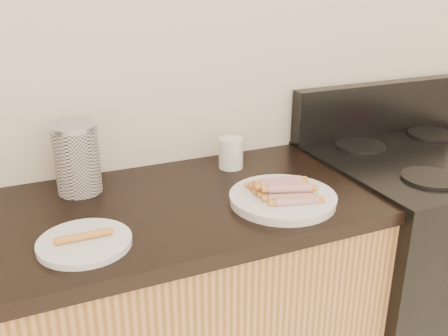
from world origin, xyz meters
name	(u,v)px	position (x,y,z in m)	size (l,w,h in m)	color
wall_back	(186,41)	(0.00, 2.00, 1.30)	(4.00, 0.04, 2.60)	silver
stove	(413,266)	(0.78, 1.68, 0.46)	(0.76, 0.65, 0.91)	black
stove_panel	(380,108)	(0.78, 1.96, 1.01)	(0.76, 0.06, 0.20)	black
burner_near_left	(431,178)	(0.61, 1.51, 0.92)	(0.18, 0.18, 0.01)	black
burner_far_left	(361,145)	(0.61, 1.84, 0.92)	(0.18, 0.18, 0.01)	black
burner_far_right	(431,134)	(0.95, 1.84, 0.92)	(0.18, 0.18, 0.01)	black
main_plate	(283,199)	(0.12, 1.56, 0.91)	(0.30, 0.30, 0.02)	white
side_plate	(85,243)	(-0.43, 1.55, 0.91)	(0.22, 0.22, 0.02)	white
hotdog_pile	(283,190)	(0.12, 1.56, 0.94)	(0.12, 0.19, 0.05)	brown
plain_sausages	(84,236)	(-0.43, 1.55, 0.93)	(0.12, 0.02, 0.02)	orange
canister	(77,159)	(-0.39, 1.87, 1.00)	(0.13, 0.13, 0.21)	white
mug	(231,153)	(0.10, 1.87, 0.95)	(0.08, 0.08, 0.10)	white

